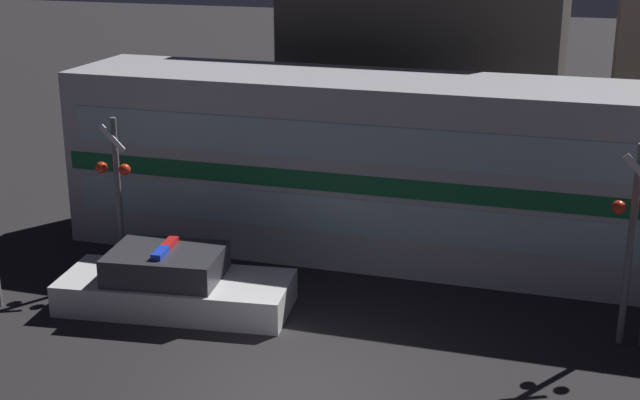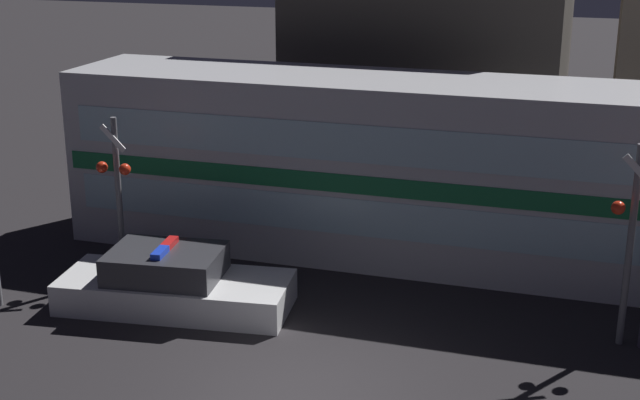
{
  "view_description": "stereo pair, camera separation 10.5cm",
  "coord_description": "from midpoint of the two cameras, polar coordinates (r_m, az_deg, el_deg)",
  "views": [
    {
      "loc": [
        4.21,
        -12.29,
        7.57
      ],
      "look_at": [
        -1.06,
        4.7,
        1.85
      ],
      "focal_mm": 50.0,
      "sensor_mm": 36.0,
      "label": 1
    },
    {
      "loc": [
        4.31,
        -12.26,
        7.57
      ],
      "look_at": [
        -1.06,
        4.7,
        1.85
      ],
      "focal_mm": 50.0,
      "sensor_mm": 36.0,
      "label": 2
    }
  ],
  "objects": [
    {
      "name": "crossing_signal_near",
      "position": [
        16.73,
        19.17,
        -1.99
      ],
      "size": [
        0.79,
        0.33,
        3.8
      ],
      "color": "slate",
      "rests_on": "ground_plane"
    },
    {
      "name": "building_left",
      "position": [
        27.12,
        7.12,
        10.3
      ],
      "size": [
        7.62,
        6.64,
        8.16
      ],
      "color": "#47423D",
      "rests_on": "ground_plane"
    },
    {
      "name": "train",
      "position": [
        20.1,
        8.12,
        1.72
      ],
      "size": [
        17.76,
        3.0,
        4.1
      ],
      "color": "silver",
      "rests_on": "ground_plane"
    },
    {
      "name": "ground_plane",
      "position": [
        15.03,
        -1.68,
        -12.41
      ],
      "size": [
        120.0,
        120.0,
        0.0
      ],
      "primitive_type": "plane",
      "color": "#262326"
    },
    {
      "name": "crossing_signal_far",
      "position": [
        19.39,
        -13.04,
        0.8
      ],
      "size": [
        0.79,
        0.33,
        3.54
      ],
      "color": "slate",
      "rests_on": "ground_plane"
    },
    {
      "name": "police_car",
      "position": [
        18.17,
        -9.53,
        -5.37
      ],
      "size": [
        4.79,
        2.37,
        1.32
      ],
      "rotation": [
        0.0,
        0.0,
        0.12
      ],
      "color": "silver",
      "rests_on": "ground_plane"
    }
  ]
}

